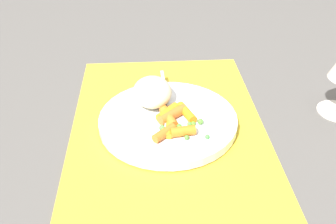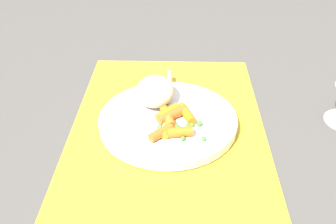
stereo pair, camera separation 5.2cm
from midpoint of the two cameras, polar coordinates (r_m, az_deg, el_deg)
The scene contains 7 objects.
ground_plane at distance 0.68m, azimuth 2.21°, elevation -2.28°, with size 2.40×2.40×0.00m, color #565451.
placemat at distance 0.68m, azimuth 2.21°, elevation -2.07°, with size 0.49×0.34×0.01m, color gold.
plate at distance 0.67m, azimuth 2.23°, elevation -1.32°, with size 0.24×0.24×0.02m, color white.
rice_mound at distance 0.70m, azimuth 0.22°, elevation 3.07°, with size 0.09×0.07×0.04m, color beige.
carrot_portion at distance 0.65m, azimuth 2.97°, elevation -1.27°, with size 0.10×0.08×0.02m.
pea_scatter at distance 0.64m, azimuth 4.73°, elevation -2.52°, with size 0.05×0.08×0.01m.
fork at distance 0.70m, azimuth 2.14°, elevation 1.22°, with size 0.20×0.02×0.01m.
Camera 2 is at (0.54, 0.02, 0.41)m, focal length 41.35 mm.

